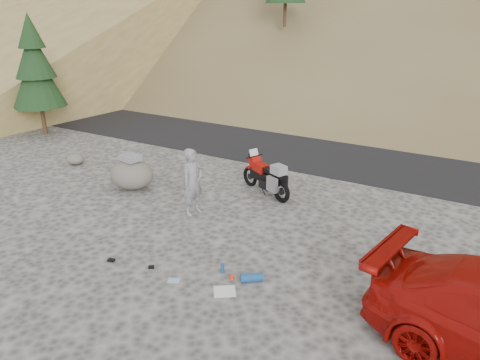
# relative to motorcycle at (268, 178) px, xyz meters

# --- Properties ---
(ground) EXTENTS (140.00, 140.00, 0.00)m
(ground) POSITION_rel_motorcycle_xyz_m (-0.52, -3.26, -0.55)
(ground) COLOR #403E3B
(ground) RESTS_ON ground
(road) EXTENTS (120.00, 7.00, 0.05)m
(road) POSITION_rel_motorcycle_xyz_m (-0.52, 5.74, -0.55)
(road) COLOR black
(road) RESTS_ON ground
(conifer_verge) EXTENTS (2.20, 2.20, 5.04)m
(conifer_verge) POSITION_rel_motorcycle_xyz_m (-11.52, 1.24, 2.34)
(conifer_verge) COLOR #342113
(conifer_verge) RESTS_ON ground
(motorcycle) EXTENTS (2.03, 1.13, 1.29)m
(motorcycle) POSITION_rel_motorcycle_xyz_m (0.00, 0.00, 0.00)
(motorcycle) COLOR black
(motorcycle) RESTS_ON ground
(man) EXTENTS (0.58, 0.76, 1.87)m
(man) POSITION_rel_motorcycle_xyz_m (-1.18, -2.18, -0.55)
(man) COLOR gray
(man) RESTS_ON ground
(boulder) EXTENTS (1.77, 1.66, 1.10)m
(boulder) POSITION_rel_motorcycle_xyz_m (-3.92, -1.62, -0.07)
(boulder) COLOR #59544C
(boulder) RESTS_ON ground
(small_rock) EXTENTS (0.68, 0.62, 0.39)m
(small_rock) POSITION_rel_motorcycle_xyz_m (-7.24, -0.91, -0.36)
(small_rock) COLOR #59544C
(small_rock) RESTS_ON ground
(gear_white_cloth) EXTENTS (0.59, 0.58, 0.01)m
(gear_white_cloth) POSITION_rel_motorcycle_xyz_m (1.50, -4.93, -0.55)
(gear_white_cloth) COLOR white
(gear_white_cloth) RESTS_ON ground
(gear_blue_mat) EXTENTS (0.49, 0.43, 0.19)m
(gear_blue_mat) POSITION_rel_motorcycle_xyz_m (1.81, -4.33, -0.46)
(gear_blue_mat) COLOR #174C8D
(gear_blue_mat) RESTS_ON ground
(gear_bottle) EXTENTS (0.09, 0.09, 0.22)m
(gear_bottle) POSITION_rel_motorcycle_xyz_m (1.09, -4.34, -0.44)
(gear_bottle) COLOR #174C8D
(gear_bottle) RESTS_ON ground
(gear_funnel) EXTENTS (0.16, 0.16, 0.16)m
(gear_funnel) POSITION_rel_motorcycle_xyz_m (1.39, -4.45, -0.47)
(gear_funnel) COLOR red
(gear_funnel) RESTS_ON ground
(gear_glove_a) EXTENTS (0.17, 0.14, 0.04)m
(gear_glove_a) POSITION_rel_motorcycle_xyz_m (-1.37, -5.20, -0.53)
(gear_glove_a) COLOR black
(gear_glove_a) RESTS_ON ground
(gear_glove_b) EXTENTS (0.16, 0.15, 0.04)m
(gear_glove_b) POSITION_rel_motorcycle_xyz_m (-0.38, -4.97, -0.53)
(gear_glove_b) COLOR black
(gear_glove_b) RESTS_ON ground
(gear_blue_cloth) EXTENTS (0.31, 0.27, 0.01)m
(gear_blue_cloth) POSITION_rel_motorcycle_xyz_m (0.36, -5.13, -0.55)
(gear_blue_cloth) COLOR #8DBBDB
(gear_blue_cloth) RESTS_ON ground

